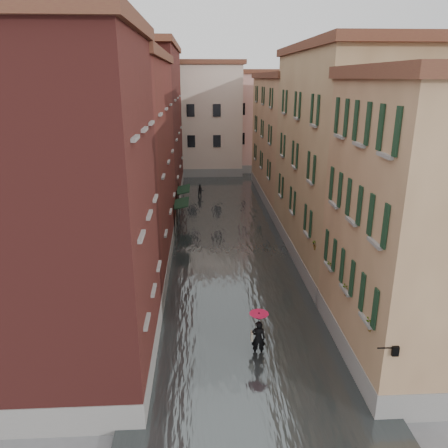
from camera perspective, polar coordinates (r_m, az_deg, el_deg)
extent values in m
plane|color=#59595B|center=(21.47, 2.68, -13.98)|extent=(120.00, 120.00, 0.00)
cube|color=#3D4343|center=(33.10, 0.48, -1.66)|extent=(10.00, 60.00, 0.20)
cube|color=maroon|center=(17.52, -19.71, 0.73)|extent=(6.00, 8.00, 13.00)
cube|color=maroon|center=(27.97, -13.54, 7.15)|extent=(6.00, 14.00, 12.50)
cube|color=maroon|center=(42.54, -10.12, 12.16)|extent=(6.00, 16.00, 14.00)
cube|color=#906C4A|center=(19.22, 24.83, -0.74)|extent=(6.00, 8.00, 11.50)
cube|color=tan|center=(28.88, 15.15, 7.88)|extent=(6.00, 14.00, 13.00)
cube|color=#906C4A|center=(43.33, 9.02, 10.66)|extent=(6.00, 16.00, 11.50)
cube|color=beige|center=(56.23, -4.26, 13.37)|extent=(12.00, 9.00, 13.00)
cube|color=#CE9C91|center=(58.80, 4.82, 13.09)|extent=(10.00, 9.00, 12.00)
cube|color=black|center=(33.17, -5.57, 2.75)|extent=(1.09, 2.72, 0.31)
cylinder|color=black|center=(32.24, -6.49, 0.11)|extent=(0.06, 0.06, 2.80)
cylinder|color=black|center=(34.83, -6.25, 1.52)|extent=(0.06, 0.06, 2.80)
cube|color=black|center=(37.27, -5.32, 4.52)|extent=(1.09, 2.85, 0.31)
cylinder|color=black|center=(36.22, -6.14, 2.20)|extent=(0.06, 0.06, 2.80)
cylinder|color=black|center=(38.96, -5.94, 3.38)|extent=(0.06, 0.06, 2.80)
cylinder|color=black|center=(15.85, 20.42, -14.93)|extent=(0.60, 0.05, 0.05)
cube|color=black|center=(16.01, 21.40, -15.10)|extent=(0.22, 0.22, 0.35)
cube|color=beige|center=(16.01, 21.40, -15.10)|extent=(0.14, 0.14, 0.24)
cube|color=brown|center=(16.87, 18.91, -12.36)|extent=(0.22, 0.85, 0.18)
imported|color=#265926|center=(16.67, 19.06, -11.12)|extent=(0.59, 0.51, 0.66)
cube|color=brown|center=(19.06, 15.99, -8.32)|extent=(0.22, 0.85, 0.18)
imported|color=#265926|center=(18.88, 16.10, -7.18)|extent=(0.59, 0.51, 0.66)
cube|color=brown|center=(21.07, 13.99, -5.49)|extent=(0.22, 0.85, 0.18)
imported|color=#265926|center=(20.91, 14.08, -4.44)|extent=(0.59, 0.51, 0.66)
cube|color=brown|center=(23.53, 12.08, -2.76)|extent=(0.22, 0.85, 0.18)
imported|color=#265926|center=(23.38, 12.15, -1.80)|extent=(0.59, 0.51, 0.66)
imported|color=black|center=(19.55, 4.50, -14.67)|extent=(0.65, 0.45, 1.69)
cube|color=beige|center=(19.50, 3.65, -14.37)|extent=(0.08, 0.30, 0.38)
cylinder|color=black|center=(19.28, 4.54, -13.41)|extent=(0.02, 0.02, 1.00)
cone|color=red|center=(18.98, 4.58, -11.95)|extent=(0.85, 0.85, 0.28)
imported|color=black|center=(44.00, -3.10, 4.28)|extent=(0.74, 0.61, 1.41)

